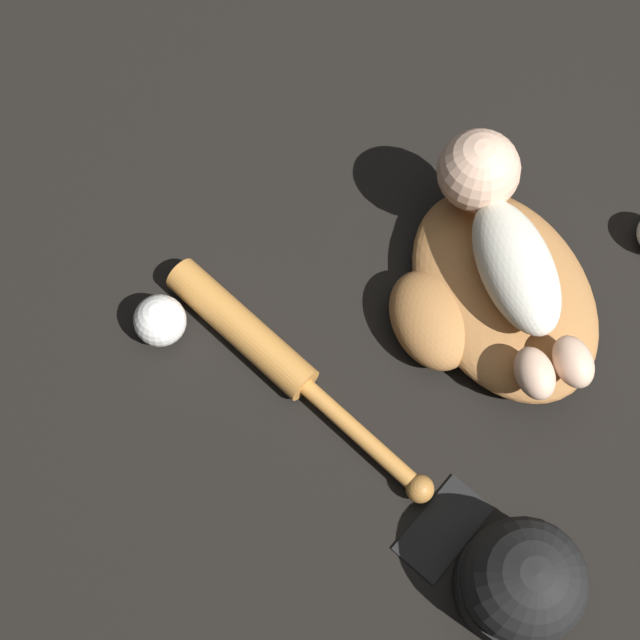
{
  "coord_description": "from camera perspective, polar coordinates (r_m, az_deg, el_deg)",
  "views": [
    {
      "loc": [
        -0.4,
        0.41,
        1.19
      ],
      "look_at": [
        0.02,
        0.21,
        0.07
      ],
      "focal_mm": 50.0,
      "sensor_mm": 36.0,
      "label": 1
    }
  ],
  "objects": [
    {
      "name": "baseball_cap",
      "position": [
        1.16,
        12.69,
        -15.98
      ],
      "size": [
        0.24,
        0.19,
        0.15
      ],
      "color": "black",
      "rests_on": "ground"
    },
    {
      "name": "baseball_bat",
      "position": [
        1.25,
        -3.4,
        -2.02
      ],
      "size": [
        0.46,
        0.21,
        0.05
      ],
      "color": "#C6843D",
      "rests_on": "ground"
    },
    {
      "name": "baseball_glove",
      "position": [
        1.28,
        10.92,
        1.47
      ],
      "size": [
        0.36,
        0.31,
        0.08
      ],
      "color": "#A8703D",
      "rests_on": "ground"
    },
    {
      "name": "baby_figure",
      "position": [
        1.23,
        11.65,
        5.37
      ],
      "size": [
        0.39,
        0.16,
        0.12
      ],
      "color": "silver",
      "rests_on": "baseball_glove"
    },
    {
      "name": "baseball",
      "position": [
        1.27,
        -10.2,
        -0.04
      ],
      "size": [
        0.07,
        0.07,
        0.07
      ],
      "color": "white",
      "rests_on": "ground"
    },
    {
      "name": "ground_plane",
      "position": [
        1.32,
        8.52,
        1.93
      ],
      "size": [
        6.0,
        6.0,
        0.0
      ],
      "primitive_type": "plane",
      "color": "black"
    }
  ]
}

